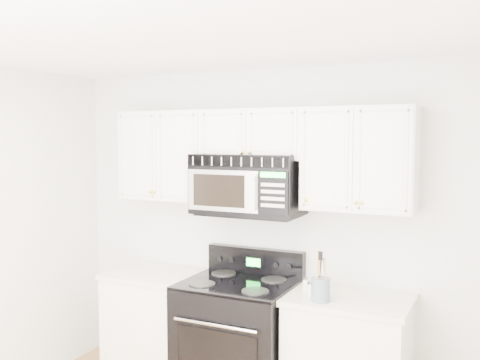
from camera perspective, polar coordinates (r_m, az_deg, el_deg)
The scene contains 8 objects.
room at distance 2.93m, azimuth -11.35°, elevation -10.35°, with size 3.51×3.51×2.61m.
base_cabinet_left at distance 4.75m, azimuth -8.28°, elevation -15.47°, with size 0.86×0.65×0.92m.
range at distance 4.35m, azimuth -0.12°, elevation -16.56°, with size 0.84×0.76×1.14m.
upper_cabinets at distance 4.20m, azimuth 1.70°, elevation 2.97°, with size 2.44×0.37×0.75m.
microwave at distance 4.19m, azimuth 0.86°, elevation -0.43°, with size 0.85×0.48×0.47m.
utensil_crock at distance 3.80m, azimuth 8.60°, elevation -11.39°, with size 0.13×0.13×0.35m.
shaker_salt at distance 4.03m, azimuth 7.02°, elevation -10.96°, with size 0.04×0.04×0.10m.
shaker_pepper at distance 3.93m, azimuth 7.51°, elevation -11.40°, with size 0.04×0.04×0.10m.
Camera 1 is at (1.72, -2.25, 2.05)m, focal length 40.00 mm.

